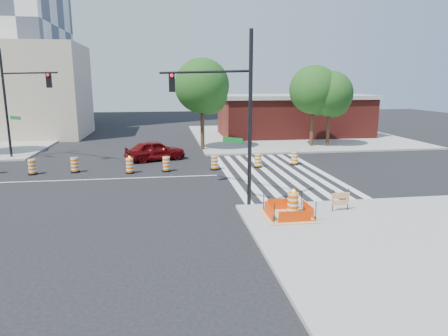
{
  "coord_description": "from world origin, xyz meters",
  "views": [
    {
      "loc": [
        3.72,
        -25.13,
        5.92
      ],
      "look_at": [
        6.84,
        -4.29,
        1.4
      ],
      "focal_mm": 32.0,
      "sensor_mm": 36.0,
      "label": 1
    }
  ],
  "objects": [
    {
      "name": "ground",
      "position": [
        0.0,
        0.0,
        0.0
      ],
      "size": [
        120.0,
        120.0,
        0.0
      ],
      "primitive_type": "plane",
      "color": "black",
      "rests_on": "ground"
    },
    {
      "name": "sidewalk_ne",
      "position": [
        18.0,
        18.0,
        0.07
      ],
      "size": [
        22.0,
        22.0,
        0.15
      ],
      "primitive_type": "cube",
      "color": "gray",
      "rests_on": "ground"
    },
    {
      "name": "crosswalk_east",
      "position": [
        10.95,
        0.0,
        0.01
      ],
      "size": [
        6.75,
        13.5,
        0.01
      ],
      "color": "silver",
      "rests_on": "ground"
    },
    {
      "name": "lane_centerline",
      "position": [
        0.0,
        0.0,
        0.01
      ],
      "size": [
        14.0,
        0.12,
        0.01
      ],
      "primitive_type": "cube",
      "color": "silver",
      "rests_on": "ground"
    },
    {
      "name": "excavation_pit",
      "position": [
        9.0,
        -9.0,
        0.22
      ],
      "size": [
        2.2,
        2.2,
        0.9
      ],
      "color": "tan",
      "rests_on": "ground"
    },
    {
      "name": "brick_storefront",
      "position": [
        18.0,
        18.0,
        2.32
      ],
      "size": [
        16.5,
        8.5,
        4.6
      ],
      "color": "maroon",
      "rests_on": "ground"
    },
    {
      "name": "beige_midrise",
      "position": [
        -12.0,
        22.0,
        5.0
      ],
      "size": [
        14.0,
        10.0,
        10.0
      ],
      "primitive_type": "cube",
      "color": "tan",
      "rests_on": "ground"
    },
    {
      "name": "red_coupe",
      "position": [
        2.95,
        5.78,
        0.78
      ],
      "size": [
        4.95,
        3.27,
        1.57
      ],
      "primitive_type": "imported",
      "rotation": [
        0.0,
        0.0,
        1.91
      ],
      "color": "#580709",
      "rests_on": "ground"
    },
    {
      "name": "signal_pole_se",
      "position": [
        6.52,
        -5.74,
        4.97
      ],
      "size": [
        4.22,
        4.64,
        8.11
      ],
      "rotation": [
        0.0,
        0.0,
        2.31
      ],
      "color": "black",
      "rests_on": "ground"
    },
    {
      "name": "signal_pole_nw",
      "position": [
        -7.04,
        7.2,
        5.1
      ],
      "size": [
        5.07,
        3.96,
        8.32
      ],
      "rotation": [
        0.0,
        0.0,
        -0.66
      ],
      "color": "black",
      "rests_on": "ground"
    },
    {
      "name": "pit_drum",
      "position": [
        9.26,
        -8.82,
        0.64
      ],
      "size": [
        0.6,
        0.6,
        1.19
      ],
      "color": "black",
      "rests_on": "ground"
    },
    {
      "name": "barricade",
      "position": [
        11.6,
        -8.57,
        0.71
      ],
      "size": [
        0.87,
        0.13,
        1.02
      ],
      "rotation": [
        0.0,
        0.0,
        0.1
      ],
      "color": "#E36204",
      "rests_on": "ground"
    },
    {
      "name": "tree_north_c",
      "position": [
        7.06,
        9.77,
        5.38
      ],
      "size": [
        4.71,
        4.71,
        8.01
      ],
      "color": "#382314",
      "rests_on": "ground"
    },
    {
      "name": "tree_north_d",
      "position": [
        17.28,
        10.17,
        5.03
      ],
      "size": [
        4.41,
        4.41,
        7.49
      ],
      "color": "#382314",
      "rests_on": "ground"
    },
    {
      "name": "tree_north_e",
      "position": [
        18.74,
        9.87,
        4.69
      ],
      "size": [
        4.11,
        4.11,
        6.99
      ],
      "color": "#382314",
      "rests_on": "ground"
    },
    {
      "name": "median_drum_2",
      "position": [
        -4.94,
        1.99,
        0.48
      ],
      "size": [
        0.6,
        0.6,
        1.02
      ],
      "color": "black",
      "rests_on": "ground"
    },
    {
      "name": "median_drum_3",
      "position": [
        -2.32,
        2.23,
        0.48
      ],
      "size": [
        0.6,
        0.6,
        1.02
      ],
      "color": "black",
      "rests_on": "ground"
    },
    {
      "name": "median_drum_4",
      "position": [
        1.35,
        1.44,
        0.49
      ],
      "size": [
        0.6,
        0.6,
        1.18
      ],
      "color": "black",
      "rests_on": "ground"
    },
    {
      "name": "median_drum_5",
      "position": [
        3.76,
        1.62,
        0.48
      ],
      "size": [
        0.6,
        0.6,
        1.02
      ],
      "color": "black",
      "rests_on": "ground"
    },
    {
      "name": "median_drum_6",
      "position": [
        7.07,
        1.71,
        0.48
      ],
      "size": [
        0.6,
        0.6,
        1.02
      ],
      "color": "black",
      "rests_on": "ground"
    },
    {
      "name": "median_drum_7",
      "position": [
        10.22,
        2.0,
        0.48
      ],
      "size": [
        0.6,
        0.6,
        1.02
      ],
      "color": "black",
      "rests_on": "ground"
    },
    {
      "name": "median_drum_8",
      "position": [
        13.08,
        2.48,
        0.48
      ],
      "size": [
        0.6,
        0.6,
        1.02
      ],
      "color": "black",
      "rests_on": "ground"
    }
  ]
}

